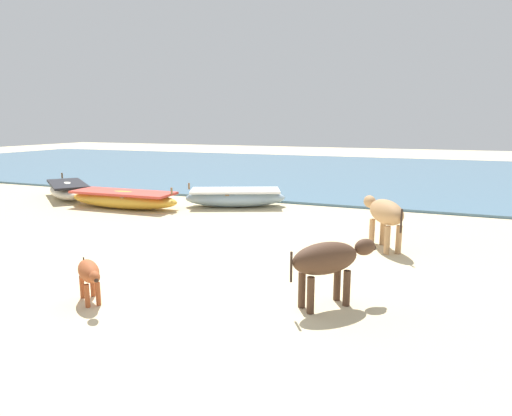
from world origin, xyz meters
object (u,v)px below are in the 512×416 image
object	(u,v)px
calf_far_rust	(89,273)
fishing_boat_4	(123,199)
fishing_boat_1	(68,190)
cow_adult_tan	(385,213)
fishing_boat_2	(235,197)
cow_second_adult_dark	(328,260)

from	to	relation	value
calf_far_rust	fishing_boat_4	bearing A→B (deg)	161.98
fishing_boat_1	cow_adult_tan	distance (m)	11.31
fishing_boat_2	cow_adult_tan	bearing A→B (deg)	123.37
cow_adult_tan	calf_far_rust	distance (m)	5.88
fishing_boat_2	fishing_boat_1	bearing A→B (deg)	-16.97
calf_far_rust	cow_second_adult_dark	world-z (taller)	cow_second_adult_dark
fishing_boat_4	calf_far_rust	bearing A→B (deg)	-57.17
fishing_boat_1	cow_adult_tan	size ratio (longest dim) A/B	2.10
fishing_boat_4	cow_adult_tan	world-z (taller)	cow_adult_tan
cow_adult_tan	calf_far_rust	size ratio (longest dim) A/B	1.73
fishing_boat_2	calf_far_rust	bearing A→B (deg)	75.03
fishing_boat_2	cow_second_adult_dark	bearing A→B (deg)	100.64
fishing_boat_2	cow_adult_tan	distance (m)	5.83
fishing_boat_2	calf_far_rust	xyz separation A→B (m)	(1.17, -7.73, 0.15)
fishing_boat_2	cow_second_adult_dark	size ratio (longest dim) A/B	2.66
fishing_boat_4	calf_far_rust	distance (m)	7.54
fishing_boat_2	cow_adult_tan	xyz separation A→B (m)	(4.88, -3.17, 0.46)
cow_adult_tan	cow_second_adult_dark	bearing A→B (deg)	139.51
fishing_boat_2	fishing_boat_4	distance (m)	3.47
fishing_boat_4	fishing_boat_1	bearing A→B (deg)	163.19
fishing_boat_1	fishing_boat_4	distance (m)	3.15
fishing_boat_4	fishing_boat_2	bearing A→B (deg)	24.31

